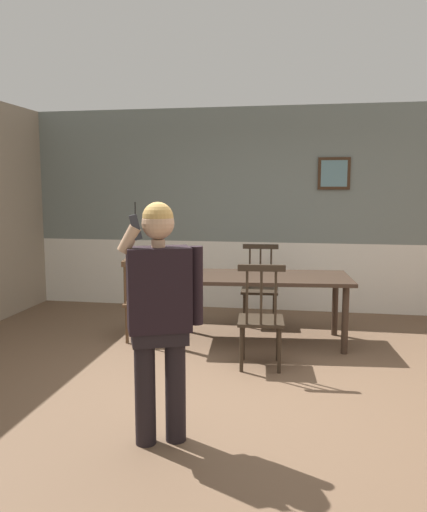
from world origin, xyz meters
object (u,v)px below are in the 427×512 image
Objects in this scene: chair_near_window at (140,300)px; chair_by_doorway at (260,287)px; dining_table at (260,283)px; person_figure at (160,308)px; chair_at_table_head at (261,318)px.

chair_by_doorway is at bearing 116.71° from chair_near_window.
dining_table is 1.24× the size of person_figure.
person_figure is (0.88, -2.27, 0.48)m from chair_near_window.
chair_near_window is at bearing -174.87° from dining_table.
person_figure reaches higher than chair_near_window.
dining_table is 0.86m from chair_by_doorway.
chair_at_table_head is 1.72m from person_figure.
chair_by_doorway reaches higher than chair_near_window.
chair_by_doorway is at bearing 94.91° from dining_table.
chair_at_table_head is (0.14, -1.66, 0.02)m from chair_by_doorway.
chair_at_table_head is (0.07, -0.83, -0.19)m from dining_table.
dining_table is at bearing 90.32° from chair_at_table_head.
person_figure reaches higher than chair_by_doorway.
chair_near_window is (-1.36, -0.12, -0.22)m from dining_table.
dining_table is 2.03× the size of chair_by_doorway.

